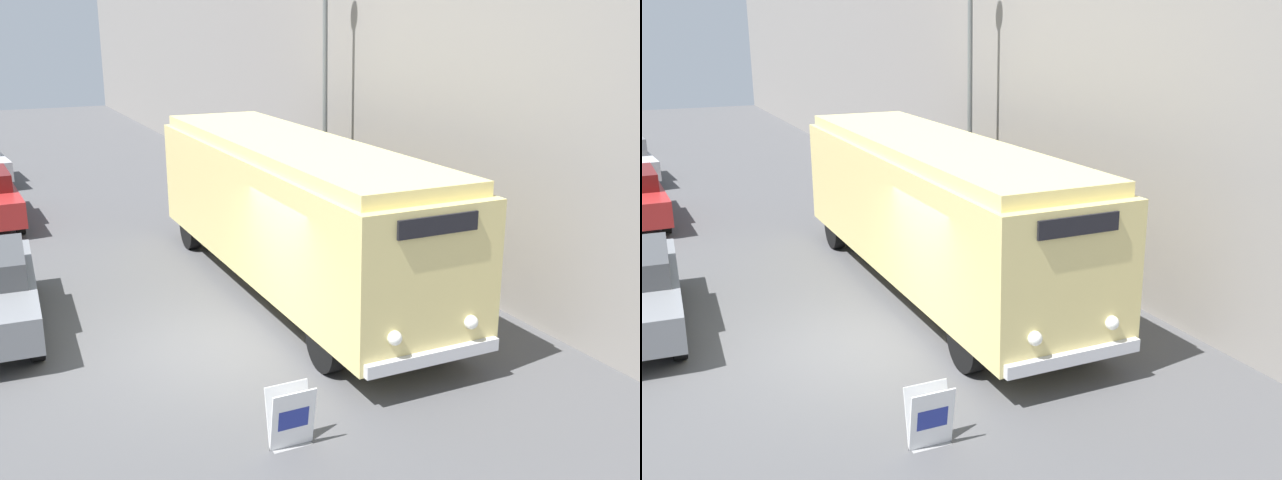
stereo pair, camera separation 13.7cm
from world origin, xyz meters
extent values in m
plane|color=#4C4C4F|center=(0.00, 0.00, 0.00)|extent=(80.00, 80.00, 0.00)
cube|color=gray|center=(5.76, 10.00, 3.88)|extent=(0.30, 60.00, 7.75)
cylinder|color=black|center=(1.37, -1.60, 0.50)|extent=(0.28, 1.00, 1.00)
cylinder|color=black|center=(3.51, -1.60, 0.50)|extent=(0.28, 1.00, 1.00)
cylinder|color=black|center=(1.37, 5.94, 0.50)|extent=(0.28, 1.00, 1.00)
cylinder|color=black|center=(3.51, 5.94, 0.50)|extent=(0.28, 1.00, 1.00)
cube|color=#E5D17F|center=(2.44, 2.17, 1.70)|extent=(2.45, 10.33, 2.40)
cube|color=#F3DD87|center=(2.44, 2.17, 3.02)|extent=(2.26, 9.92, 0.24)
cube|color=silver|center=(2.44, -3.06, 0.62)|extent=(2.33, 0.12, 0.20)
sphere|color=white|center=(1.77, -3.03, 1.05)|extent=(0.22, 0.22, 0.22)
sphere|color=white|center=(3.12, -3.03, 1.05)|extent=(0.22, 0.22, 0.22)
cube|color=black|center=(2.44, -3.02, 2.65)|extent=(1.35, 0.06, 0.28)
cube|color=gray|center=(-0.05, -3.41, 0.00)|extent=(0.55, 0.19, 0.01)
cube|color=white|center=(-0.05, -3.49, 0.42)|extent=(0.62, 0.17, 0.85)
cube|color=white|center=(-0.05, -3.34, 0.42)|extent=(0.62, 0.17, 0.85)
cube|color=navy|center=(-0.05, -3.50, 0.45)|extent=(0.43, 0.06, 0.30)
cylinder|color=#595E60|center=(4.75, 5.28, 3.47)|extent=(0.12, 0.12, 6.93)
cylinder|color=black|center=(-2.79, 0.85, 0.36)|extent=(0.22, 0.71, 0.71)
cylinder|color=black|center=(-2.61, 4.22, 0.36)|extent=(0.22, 0.71, 0.71)
cylinder|color=black|center=(-2.33, 9.13, 0.30)|extent=(0.22, 0.61, 0.61)
cylinder|color=black|center=(-2.44, 12.25, 0.30)|extent=(0.22, 0.61, 0.61)
cylinder|color=black|center=(-2.21, 15.42, 0.32)|extent=(0.22, 0.64, 0.64)
camera|label=1|loc=(-3.54, -11.48, 5.44)|focal=42.00mm
camera|label=2|loc=(-3.42, -11.54, 5.44)|focal=42.00mm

